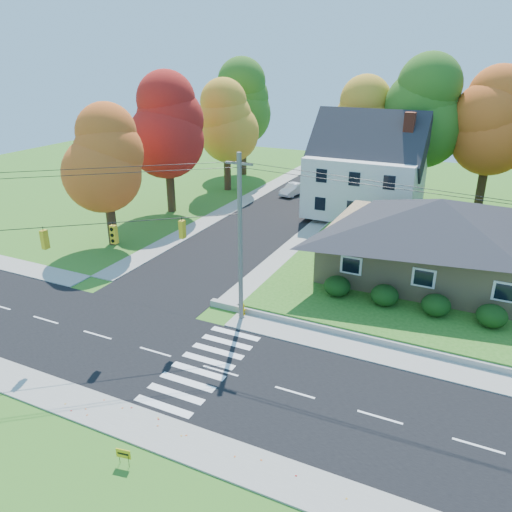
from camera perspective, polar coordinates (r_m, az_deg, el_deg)
The scene contains 20 objects.
ground at distance 25.78m, azimuth -4.07°, elevation -13.00°, with size 120.00×120.00×0.00m, color #3D7923.
road_main at distance 25.77m, azimuth -4.07°, elevation -12.98°, with size 90.00×8.00×0.02m, color black.
road_cross at distance 50.21m, azimuth 2.54°, elevation 4.96°, with size 8.00×44.00×0.02m, color black.
sidewalk_north at distance 29.50m, azimuth 0.73°, elevation -7.92°, with size 90.00×2.00×0.08m, color #9C9A90.
sidewalk_south at distance 22.50m, azimuth -10.70°, elevation -19.36°, with size 90.00×2.00×0.08m, color #9C9A90.
lawn at distance 41.88m, azimuth 26.99°, elevation -0.75°, with size 30.00×30.00×0.50m, color #3D7923.
ranch_house at distance 36.19m, azimuth 19.94°, elevation 2.15°, with size 14.60×10.60×5.40m.
colonial_house at distance 48.50m, azimuth 12.47°, elevation 9.43°, with size 10.40×8.40×9.60m.
hedge_row at distance 31.32m, azimuth 17.16°, elevation -4.83°, with size 10.70×1.70×1.27m.
traffic_infrastructure at distance 24.35m, azimuth -3.14°, elevation -1.28°, with size 38.10×10.66×10.00m.
tree_lot_0 at distance 54.11m, azimuth 12.22°, elevation 14.74°, with size 6.72×6.72×12.51m.
tree_lot_1 at distance 51.89m, azimuth 18.71°, elevation 15.27°, with size 7.84×7.84×14.60m.
tree_lot_2 at distance 52.53m, azimuth 25.42°, elevation 13.68°, with size 7.28×7.28×13.56m.
tree_west_0 at distance 41.68m, azimuth -16.95°, elevation 10.60°, with size 6.16×6.16×11.47m.
tree_west_1 at distance 49.79m, azimuth -10.19°, elevation 14.46°, with size 7.28×7.28×13.56m.
tree_west_2 at distance 57.75m, azimuth -3.41°, elevation 15.12°, with size 6.72×6.72×12.51m.
tree_west_3 at distance 65.58m, azimuth -1.52°, elevation 17.13°, with size 7.84×7.84×14.60m.
white_car at distance 56.69m, azimuth 4.30°, elevation 7.61°, with size 1.38×3.95×1.30m, color silver.
fire_hydrant at distance 30.43m, azimuth -1.58°, elevation -6.15°, with size 0.47×0.37×0.83m.
yard_sign at distance 21.22m, azimuth -14.92°, elevation -21.03°, with size 0.61×0.14×0.76m.
Camera 1 is at (10.68, -18.20, 14.80)m, focal length 35.00 mm.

